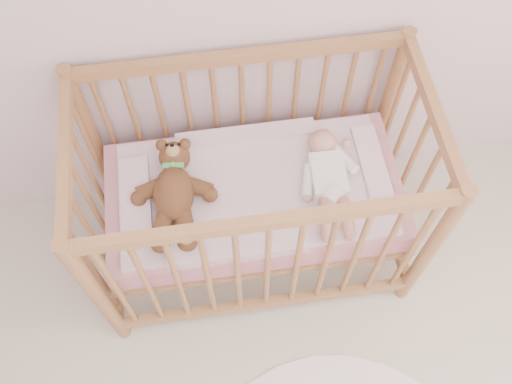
{
  "coord_description": "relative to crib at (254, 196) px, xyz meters",
  "views": [
    {
      "loc": [
        -0.27,
        0.47,
        2.59
      ],
      "look_at": [
        -0.11,
        1.55,
        0.62
      ],
      "focal_mm": 40.0,
      "sensor_mm": 36.0,
      "label": 1
    }
  ],
  "objects": [
    {
      "name": "teddy_bear",
      "position": [
        -0.32,
        -0.02,
        0.15
      ],
      "size": [
        0.4,
        0.54,
        0.14
      ],
      "primitive_type": null,
      "rotation": [
        0.0,
        0.0,
        -0.09
      ],
      "color": "brown",
      "rests_on": "blanket"
    },
    {
      "name": "mattress",
      "position": [
        -0.0,
        0.0,
        -0.01
      ],
      "size": [
        1.22,
        0.62,
        0.13
      ],
      "primitive_type": "cube",
      "color": "pink",
      "rests_on": "crib"
    },
    {
      "name": "baby",
      "position": [
        0.3,
        -0.02,
        0.14
      ],
      "size": [
        0.27,
        0.53,
        0.13
      ],
      "primitive_type": null,
      "rotation": [
        0.0,
        0.0,
        -0.04
      ],
      "color": "white",
      "rests_on": "blanket"
    },
    {
      "name": "blanket",
      "position": [
        -0.0,
        0.0,
        0.06
      ],
      "size": [
        1.1,
        0.58,
        0.06
      ],
      "primitive_type": null,
      "color": "pink",
      "rests_on": "mattress"
    },
    {
      "name": "crib",
      "position": [
        0.0,
        0.0,
        0.0
      ],
      "size": [
        1.36,
        0.76,
        1.0
      ],
      "primitive_type": null,
      "color": "#AE7449",
      "rests_on": "floor"
    }
  ]
}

